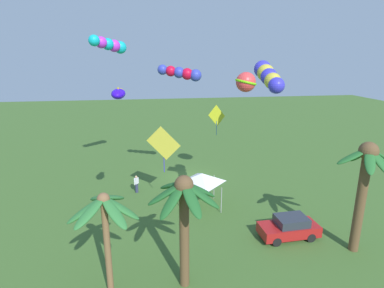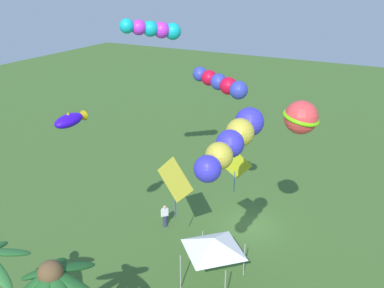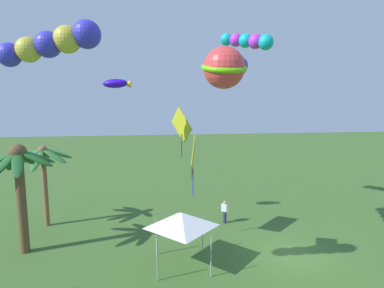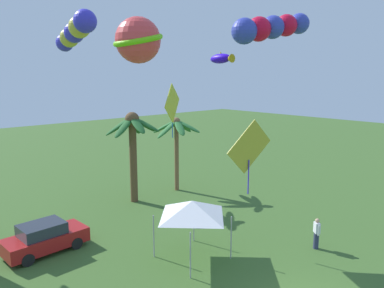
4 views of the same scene
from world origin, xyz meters
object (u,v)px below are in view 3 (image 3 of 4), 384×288
Objects in this scene: kite_diamond_4 at (193,158)px; kite_tube_5 at (248,41)px; kite_tube_0 at (238,65)px; kite_diamond_2 at (182,126)px; palm_tree_2 at (43,163)px; palm_tree_1 at (20,173)px; kite_ball_1 at (224,68)px; festival_tent at (182,220)px; kite_tube_6 at (53,43)px; spectator_0 at (225,212)px; kite_fish_3 at (117,83)px.

kite_diamond_4 is 9.63m from kite_tube_5.
kite_diamond_2 is at bearing 125.36° from kite_tube_0.
palm_tree_2 is 1.49× the size of kite_diamond_4.
kite_ball_1 reaches higher than palm_tree_1.
festival_tent is (-2.51, -8.66, -2.14)m from palm_tree_1.
festival_tent is 10.01m from kite_tube_6.
palm_tree_1 is 3.85m from palm_tree_2.
palm_tree_1 is 8.92m from kite_tube_6.
kite_ball_1 is 3.76m from kite_diamond_2.
palm_tree_2 is 16.33m from kite_tube_5.
spectator_0 is 0.56× the size of festival_tent.
kite_fish_3 reaches higher than festival_tent.
kite_ball_1 is 8.05m from kite_diamond_4.
kite_tube_0 reaches higher than kite_fish_3.
kite_tube_6 is at bearing -158.30° from palm_tree_2.
palm_tree_1 is 2.17× the size of festival_tent.
kite_diamond_2 is 1.27× the size of kite_fish_3.
kite_ball_1 is 0.52× the size of kite_tube_5.
palm_tree_1 reaches higher than spectator_0.
kite_tube_0 reaches higher than spectator_0.
festival_tent is 4.04m from kite_diamond_4.
festival_tent is at bearing 19.01° from kite_ball_1.
kite_tube_6 is at bearing 170.98° from kite_fish_3.
kite_tube_0 is 8.15m from kite_fish_3.
spectator_0 is at bearing -77.39° from palm_tree_1.
kite_tube_5 reaches higher than kite_tube_6.
palm_tree_1 is at bearing -179.88° from palm_tree_2.
palm_tree_1 is at bearing 92.25° from kite_diamond_4.
palm_tree_1 is 1.66× the size of kite_diamond_4.
palm_tree_1 is 9.27m from festival_tent.
kite_diamond_4 is at bearing -109.79° from palm_tree_2.
kite_diamond_2 is at bearing -152.68° from kite_fish_3.
kite_tube_6 reaches higher than kite_diamond_2.
kite_fish_3 is (3.22, -5.06, 5.00)m from palm_tree_1.
palm_tree_1 is at bearing 107.38° from kite_tube_5.
kite_diamond_4 reaches higher than festival_tent.
palm_tree_2 is 3.49× the size of spectator_0.
spectator_0 is 0.48× the size of kite_tube_5.
festival_tent is at bearing -147.84° from kite_fish_3.
kite_ball_1 is 6.35m from kite_tube_6.
festival_tent is 1.23× the size of kite_diamond_2.
kite_tube_5 is (0.56, -14.08, 8.25)m from palm_tree_2.
kite_ball_1 is at bearing -96.85° from kite_tube_6.
kite_ball_1 reaches higher than kite_diamond_2.
spectator_0 is 15.34m from kite_tube_6.
kite_tube_6 is (-2.92, 4.98, 8.18)m from festival_tent.
kite_tube_6 reaches higher than kite_diamond_4.
kite_fish_3 is (0.50, 7.11, 8.79)m from spectator_0.
kite_fish_3 is at bearing 58.11° from kite_diamond_4.
kite_ball_1 is 0.95× the size of kite_fish_3.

